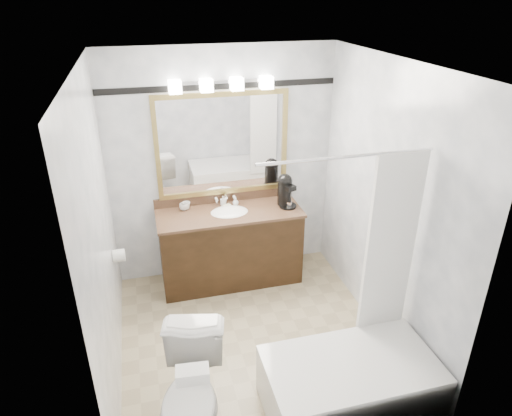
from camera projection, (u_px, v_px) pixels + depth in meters
name	position (u px, v px, depth m)	size (l,w,h in m)	color
room	(253.00, 221.00, 3.74)	(2.42, 2.62, 2.52)	tan
vanity	(230.00, 245.00, 4.98)	(1.53, 0.58, 0.97)	black
mirror	(223.00, 145.00, 4.75)	(1.40, 0.04, 1.10)	#AA924D
vanity_light_bar	(222.00, 84.00, 4.42)	(1.02, 0.14, 0.12)	silver
accent_stripe	(220.00, 86.00, 4.50)	(2.40, 0.01, 0.06)	black
bathtub	(352.00, 377.00, 3.51)	(1.30, 0.75, 1.96)	white
tp_roll	(119.00, 256.00, 4.30)	(0.12, 0.12, 0.11)	white
toilet	(192.00, 396.00, 3.20)	(0.45, 0.79, 0.81)	white
tissue_box	(193.00, 374.00, 2.79)	(0.21, 0.11, 0.08)	white
coffee_maker	(285.00, 190.00, 4.86)	(0.19, 0.23, 0.36)	black
cup_left	(184.00, 207.00, 4.83)	(0.09, 0.09, 0.07)	white
cup_right	(186.00, 205.00, 4.85)	(0.08, 0.08, 0.08)	white
soap_bottle_a	(223.00, 201.00, 4.92)	(0.05, 0.05, 0.11)	white
soap_bottle_b	(236.00, 201.00, 4.93)	(0.06, 0.06, 0.08)	white
soap_bar	(227.00, 206.00, 4.90)	(0.08, 0.05, 0.03)	beige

